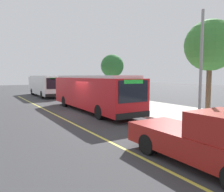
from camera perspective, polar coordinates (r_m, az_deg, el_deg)
The scene contains 13 objects.
ground_plane at distance 17.32m, azimuth -7.00°, elevation -4.48°, with size 120.00×120.00×0.00m, color #38383A.
sidewalk_curb at distance 20.50m, azimuth 8.44°, elevation -2.77°, with size 44.00×6.40×0.15m, color #B7B2A8.
lane_stripe_center at distance 16.54m, azimuth -13.98°, elevation -5.04°, with size 36.00×0.14×0.01m, color #E0D64C.
transit_bus_main at distance 18.33m, azimuth -5.31°, elevation 1.17°, with size 11.87×2.75×2.95m.
transit_bus_second at distance 33.03m, azimuth -17.09°, elevation 2.77°, with size 10.71×2.74×2.95m.
pickup_truck at distance 7.75m, azimuth 23.65°, elevation -10.60°, with size 5.40×2.04×1.85m.
bus_shelter at distance 22.96m, azimuth 2.62°, elevation 2.75°, with size 2.90×1.60×2.48m.
waiting_bench at distance 22.76m, azimuth 3.21°, elevation -0.51°, with size 1.60×0.48×0.95m.
route_sign_post at distance 18.96m, azimuth 1.90°, elevation 2.35°, with size 0.44×0.08×2.80m.
pedestrian_commuter at distance 19.66m, azimuth 4.43°, elevation -0.01°, with size 0.24×0.40×1.69m.
street_tree_near_shelter at distance 28.89m, azimuth 0.06°, elevation 7.76°, with size 3.00×3.00×5.56m.
street_tree_upstreet at distance 17.59m, azimuth 24.22°, elevation 11.85°, with size 3.65×3.65×6.78m.
utility_pole at distance 13.32m, azimuth 22.16°, elevation 6.74°, with size 0.16×0.16×6.40m, color gray.
Camera 1 is at (15.54, -7.07, 2.92)m, focal length 35.11 mm.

